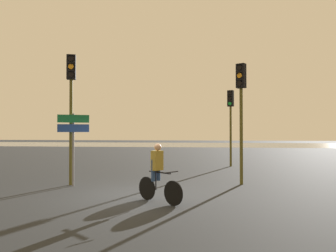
{
  "coord_description": "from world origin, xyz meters",
  "views": [
    {
      "loc": [
        2.18,
        -9.85,
        1.96
      ],
      "look_at": [
        0.5,
        5.0,
        2.2
      ],
      "focal_mm": 35.0,
      "sensor_mm": 36.0,
      "label": 1
    }
  ],
  "objects_px": {
    "traffic_light_near_right": "(241,100)",
    "traffic_light_near_left": "(71,95)",
    "direction_sign_post": "(73,136)",
    "cyclist": "(158,173)",
    "traffic_light_far_right": "(231,113)"
  },
  "relations": [
    {
      "from": "traffic_light_near_left",
      "to": "cyclist",
      "type": "distance_m",
      "value": 5.02
    },
    {
      "from": "traffic_light_far_right",
      "to": "direction_sign_post",
      "type": "distance_m",
      "value": 9.6
    },
    {
      "from": "direction_sign_post",
      "to": "cyclist",
      "type": "bearing_deg",
      "value": 118.92
    },
    {
      "from": "traffic_light_far_right",
      "to": "cyclist",
      "type": "distance_m",
      "value": 10.22
    },
    {
      "from": "traffic_light_near_right",
      "to": "traffic_light_near_left",
      "type": "relative_size",
      "value": 0.94
    },
    {
      "from": "traffic_light_near_left",
      "to": "direction_sign_post",
      "type": "relative_size",
      "value": 1.83
    },
    {
      "from": "direction_sign_post",
      "to": "cyclist",
      "type": "xyz_separation_m",
      "value": [
        3.4,
        -2.32,
        -0.97
      ]
    },
    {
      "from": "traffic_light_near_left",
      "to": "traffic_light_far_right",
      "type": "height_order",
      "value": "traffic_light_near_left"
    },
    {
      "from": "traffic_light_near_right",
      "to": "cyclist",
      "type": "relative_size",
      "value": 2.75
    },
    {
      "from": "traffic_light_near_right",
      "to": "cyclist",
      "type": "xyz_separation_m",
      "value": [
        -2.62,
        -3.35,
        -2.28
      ]
    },
    {
      "from": "traffic_light_near_left",
      "to": "cyclist",
      "type": "height_order",
      "value": "traffic_light_near_left"
    },
    {
      "from": "direction_sign_post",
      "to": "cyclist",
      "type": "height_order",
      "value": "direction_sign_post"
    },
    {
      "from": "traffic_light_far_right",
      "to": "cyclist",
      "type": "height_order",
      "value": "traffic_light_far_right"
    },
    {
      "from": "traffic_light_far_right",
      "to": "direction_sign_post",
      "type": "relative_size",
      "value": 1.63
    },
    {
      "from": "traffic_light_near_right",
      "to": "traffic_light_near_left",
      "type": "distance_m",
      "value": 6.25
    }
  ]
}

